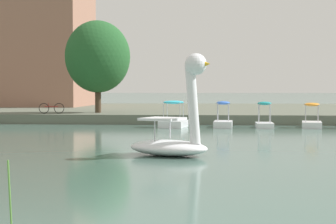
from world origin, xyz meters
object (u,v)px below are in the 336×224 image
pedal_boat_blue (223,121)px  tree_broadleaf_right (98,57)px  pedal_boat_orange (312,120)px  pedal_boat_teal (264,120)px  bicycle_parked (51,108)px  swan_boat (174,132)px  pedal_boat_cyan (173,119)px

pedal_boat_blue → tree_broadleaf_right: 10.30m
pedal_boat_blue → pedal_boat_orange: size_ratio=0.93×
pedal_boat_teal → tree_broadleaf_right: bearing=154.5°
tree_broadleaf_right → bicycle_parked: 4.59m
pedal_boat_teal → tree_broadleaf_right: 12.25m
pedal_boat_orange → bicycle_parked: (-15.91, 3.46, 0.53)m
swan_boat → pedal_boat_orange: (7.01, 13.56, -0.38)m
swan_boat → pedal_boat_teal: 14.10m
swan_boat → pedal_boat_orange: bearing=62.7°
swan_boat → pedal_boat_blue: 13.66m
pedal_boat_teal → bicycle_parked: size_ratio=1.08×
pedal_boat_orange → tree_broadleaf_right: bearing=159.7°
swan_boat → pedal_boat_teal: size_ratio=1.86×
swan_boat → pedal_boat_teal: (4.35, 13.41, -0.39)m
swan_boat → bicycle_parked: swan_boat is taller
pedal_boat_cyan → pedal_boat_teal: size_ratio=1.28×
pedal_boat_teal → pedal_boat_blue: bearing=177.7°
pedal_boat_blue → pedal_boat_orange: bearing=0.7°
pedal_boat_teal → pedal_boat_orange: 2.67m
pedal_boat_blue → pedal_boat_teal: (2.32, -0.09, 0.02)m
pedal_boat_orange → pedal_boat_cyan: bearing=-179.2°
pedal_boat_cyan → bicycle_parked: 8.87m
pedal_boat_cyan → tree_broadleaf_right: bearing=137.0°
pedal_boat_cyan → pedal_boat_orange: pedal_boat_cyan is taller
pedal_boat_blue → pedal_boat_orange: (4.98, 0.06, 0.03)m
pedal_boat_orange → bicycle_parked: pedal_boat_orange is taller
pedal_boat_blue → tree_broadleaf_right: bearing=148.9°
pedal_boat_blue → pedal_boat_orange: pedal_boat_blue is taller
pedal_boat_orange → tree_broadleaf_right: (-13.14, 4.85, 3.91)m
bicycle_parked → tree_broadleaf_right: bearing=26.7°
pedal_boat_cyan → pedal_boat_teal: 5.15m
pedal_boat_orange → bicycle_parked: bearing=167.7°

